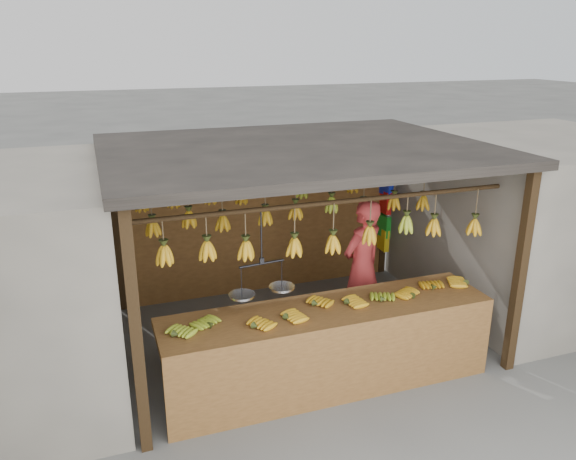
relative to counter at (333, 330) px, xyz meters
name	(u,v)px	position (x,y,z in m)	size (l,w,h in m)	color
ground	(296,335)	(0.06, 1.23, -0.71)	(80.00, 80.00, 0.00)	#5B5B57
stall	(287,176)	(0.06, 1.56, 1.26)	(4.30, 3.30, 2.40)	black
neighbor_right	(537,219)	(3.66, 1.23, 0.44)	(3.00, 3.00, 2.30)	slate
counter	(333,330)	(0.00, 0.00, 0.00)	(3.59, 0.80, 0.96)	brown
hanging_bananas	(297,212)	(0.06, 1.23, 0.90)	(3.57, 2.24, 0.39)	orange
balance_scale	(262,287)	(-0.68, 0.23, 0.49)	(0.68, 0.30, 0.86)	black
vendor	(362,266)	(0.89, 1.12, 0.14)	(0.62, 0.41, 1.71)	#BF3333
bag_bundles	(385,213)	(2.00, 2.58, 0.31)	(0.08, 0.26, 1.23)	#1426BF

